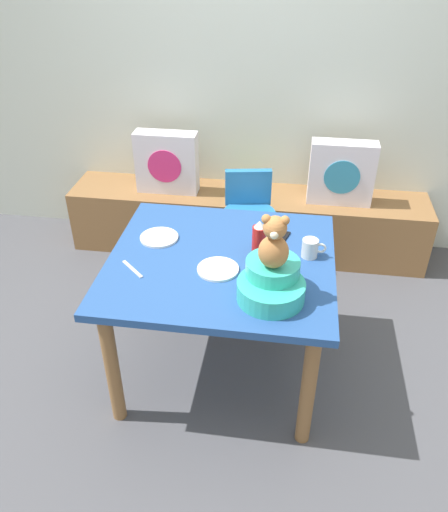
% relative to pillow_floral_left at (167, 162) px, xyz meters
% --- Properties ---
extents(ground_plane, '(8.00, 8.00, 0.00)m').
position_rel_pillow_floral_left_xyz_m(ground_plane, '(0.58, -1.24, -0.68)').
color(ground_plane, '#4C4C51').
extents(back_wall, '(4.40, 0.10, 2.60)m').
position_rel_pillow_floral_left_xyz_m(back_wall, '(0.58, 0.29, 0.62)').
color(back_wall, silver).
rests_on(back_wall, ground_plane).
extents(window_bench, '(2.60, 0.44, 0.46)m').
position_rel_pillow_floral_left_xyz_m(window_bench, '(0.58, 0.02, -0.45)').
color(window_bench, olive).
rests_on(window_bench, ground_plane).
extents(pillow_floral_left, '(0.44, 0.15, 0.44)m').
position_rel_pillow_floral_left_xyz_m(pillow_floral_left, '(0.00, 0.00, 0.00)').
color(pillow_floral_left, silver).
rests_on(pillow_floral_left, window_bench).
extents(pillow_floral_right, '(0.44, 0.15, 0.44)m').
position_rel_pillow_floral_left_xyz_m(pillow_floral_right, '(1.22, 0.00, 0.00)').
color(pillow_floral_right, silver).
rests_on(pillow_floral_right, window_bench).
extents(book_stack, '(0.20, 0.14, 0.08)m').
position_rel_pillow_floral_left_xyz_m(book_stack, '(0.55, 0.02, -0.18)').
color(book_stack, '#7EB740').
rests_on(book_stack, window_bench).
extents(dining_table, '(1.11, 1.02, 0.74)m').
position_rel_pillow_floral_left_xyz_m(dining_table, '(0.58, -1.24, -0.05)').
color(dining_table, '#264C8C').
rests_on(dining_table, ground_plane).
extents(highchair, '(0.37, 0.49, 0.79)m').
position_rel_pillow_floral_left_xyz_m(highchair, '(0.64, -0.42, -0.16)').
color(highchair, '#2672B2').
rests_on(highchair, ground_plane).
extents(infant_seat_teal, '(0.30, 0.33, 0.16)m').
position_rel_pillow_floral_left_xyz_m(infant_seat_teal, '(0.84, -1.50, 0.13)').
color(infant_seat_teal, '#32B7A2').
rests_on(infant_seat_teal, dining_table).
extents(teddy_bear, '(0.13, 0.12, 0.25)m').
position_rel_pillow_floral_left_xyz_m(teddy_bear, '(0.84, -1.50, 0.34)').
color(teddy_bear, '#B5753F').
rests_on(teddy_bear, infant_seat_teal).
extents(ketchup_bottle, '(0.07, 0.07, 0.18)m').
position_rel_pillow_floral_left_xyz_m(ketchup_bottle, '(0.76, -1.16, 0.15)').
color(ketchup_bottle, red).
rests_on(ketchup_bottle, dining_table).
extents(coffee_mug, '(0.12, 0.08, 0.09)m').
position_rel_pillow_floral_left_xyz_m(coffee_mug, '(1.01, -1.16, 0.11)').
color(coffee_mug, silver).
rests_on(coffee_mug, dining_table).
extents(dinner_plate_near, '(0.20, 0.20, 0.01)m').
position_rel_pillow_floral_left_xyz_m(dinner_plate_near, '(0.23, -1.10, 0.07)').
color(dinner_plate_near, white).
rests_on(dinner_plate_near, dining_table).
extents(dinner_plate_far, '(0.20, 0.20, 0.01)m').
position_rel_pillow_floral_left_xyz_m(dinner_plate_far, '(0.58, -1.34, 0.07)').
color(dinner_plate_far, white).
rests_on(dinner_plate_far, dining_table).
extents(cell_phone, '(0.11, 0.16, 0.01)m').
position_rel_pillow_floral_left_xyz_m(cell_phone, '(0.86, -1.01, 0.06)').
color(cell_phone, black).
rests_on(cell_phone, dining_table).
extents(table_fork, '(0.13, 0.13, 0.01)m').
position_rel_pillow_floral_left_xyz_m(table_fork, '(0.17, -1.39, 0.06)').
color(table_fork, silver).
rests_on(table_fork, dining_table).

